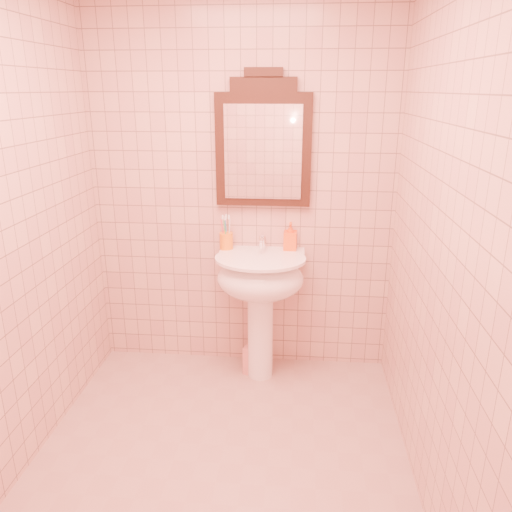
# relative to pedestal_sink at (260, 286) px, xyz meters

# --- Properties ---
(floor) EXTENTS (2.20, 2.20, 0.00)m
(floor) POSITION_rel_pedestal_sink_xyz_m (-0.14, -0.87, -0.66)
(floor) COLOR tan
(floor) RESTS_ON ground
(back_wall) EXTENTS (2.00, 0.02, 2.50)m
(back_wall) POSITION_rel_pedestal_sink_xyz_m (-0.14, 0.23, 0.59)
(back_wall) COLOR #D3A693
(back_wall) RESTS_ON floor
(pedestal_sink) EXTENTS (0.58, 0.58, 0.86)m
(pedestal_sink) POSITION_rel_pedestal_sink_xyz_m (0.00, 0.00, 0.00)
(pedestal_sink) COLOR white
(pedestal_sink) RESTS_ON floor
(faucet) EXTENTS (0.04, 0.16, 0.11)m
(faucet) POSITION_rel_pedestal_sink_xyz_m (0.00, 0.14, 0.26)
(faucet) COLOR white
(faucet) RESTS_ON pedestal_sink
(mirror) EXTENTS (0.61, 0.06, 0.85)m
(mirror) POSITION_rel_pedestal_sink_xyz_m (0.00, 0.20, 0.88)
(mirror) COLOR black
(mirror) RESTS_ON back_wall
(toothbrush_cup) EXTENTS (0.09, 0.09, 0.21)m
(toothbrush_cup) POSITION_rel_pedestal_sink_xyz_m (-0.24, 0.15, 0.26)
(toothbrush_cup) COLOR orange
(toothbrush_cup) RESTS_ON pedestal_sink
(soap_dispenser) EXTENTS (0.09, 0.09, 0.19)m
(soap_dispenser) POSITION_rel_pedestal_sink_xyz_m (0.18, 0.17, 0.29)
(soap_dispenser) COLOR #F15614
(soap_dispenser) RESTS_ON pedestal_sink
(towel) EXTENTS (0.19, 0.16, 0.20)m
(towel) POSITION_rel_pedestal_sink_xyz_m (-0.02, 0.02, -0.56)
(towel) COLOR tan
(towel) RESTS_ON floor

